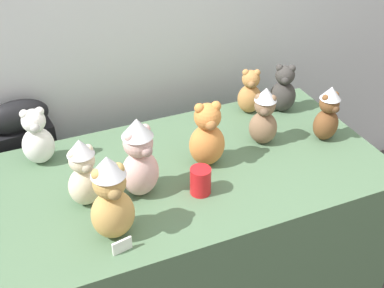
{
  "coord_description": "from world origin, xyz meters",
  "views": [
    {
      "loc": [
        -0.64,
        -1.25,
        2.02
      ],
      "look_at": [
        0.0,
        0.25,
        0.91
      ],
      "focal_mm": 46.88,
      "sensor_mm": 36.0,
      "label": 1
    }
  ],
  "objects_px": {
    "teddy_bear_charcoal": "(283,90)",
    "party_cup_red": "(200,181)",
    "teddy_bear_mocha": "(264,117)",
    "teddy_bear_caramel": "(250,93)",
    "teddy_bear_cream": "(84,173)",
    "teddy_bear_honey": "(111,198)",
    "teddy_bear_snow": "(37,138)",
    "teddy_bear_ginger": "(207,136)",
    "instrument_case": "(33,186)",
    "teddy_bear_blush": "(139,158)",
    "teddy_bear_chestnut": "(328,114)",
    "display_table": "(192,238)"
  },
  "relations": [
    {
      "from": "teddy_bear_charcoal",
      "to": "party_cup_red",
      "type": "bearing_deg",
      "value": -116.26
    },
    {
      "from": "teddy_bear_mocha",
      "to": "teddy_bear_caramel",
      "type": "bearing_deg",
      "value": 107.18
    },
    {
      "from": "teddy_bear_mocha",
      "to": "teddy_bear_cream",
      "type": "xyz_separation_m",
      "value": [
        -0.79,
        -0.09,
        0.01
      ]
    },
    {
      "from": "teddy_bear_honey",
      "to": "teddy_bear_snow",
      "type": "bearing_deg",
      "value": 103.95
    },
    {
      "from": "teddy_bear_snow",
      "to": "teddy_bear_cream",
      "type": "xyz_separation_m",
      "value": [
        0.12,
        -0.33,
        0.02
      ]
    },
    {
      "from": "teddy_bear_cream",
      "to": "teddy_bear_snow",
      "type": "bearing_deg",
      "value": 98.12
    },
    {
      "from": "teddy_bear_ginger",
      "to": "teddy_bear_honey",
      "type": "distance_m",
      "value": 0.53
    },
    {
      "from": "instrument_case",
      "to": "teddy_bear_blush",
      "type": "height_order",
      "value": "teddy_bear_blush"
    },
    {
      "from": "teddy_bear_mocha",
      "to": "teddy_bear_honey",
      "type": "relative_size",
      "value": 0.81
    },
    {
      "from": "teddy_bear_cream",
      "to": "party_cup_red",
      "type": "relative_size",
      "value": 2.54
    },
    {
      "from": "teddy_bear_cream",
      "to": "teddy_bear_chestnut",
      "type": "bearing_deg",
      "value": -10.76
    },
    {
      "from": "teddy_bear_ginger",
      "to": "teddy_bear_blush",
      "type": "relative_size",
      "value": 0.87
    },
    {
      "from": "display_table",
      "to": "party_cup_red",
      "type": "distance_m",
      "value": 0.48
    },
    {
      "from": "teddy_bear_blush",
      "to": "teddy_bear_honey",
      "type": "distance_m",
      "value": 0.24
    },
    {
      "from": "teddy_bear_chestnut",
      "to": "teddy_bear_snow",
      "type": "height_order",
      "value": "teddy_bear_chestnut"
    },
    {
      "from": "teddy_bear_caramel",
      "to": "teddy_bear_snow",
      "type": "xyz_separation_m",
      "value": [
        -0.98,
        -0.02,
        0.01
      ]
    },
    {
      "from": "teddy_bear_chestnut",
      "to": "teddy_bear_honey",
      "type": "bearing_deg",
      "value": -175.9
    },
    {
      "from": "instrument_case",
      "to": "teddy_bear_honey",
      "type": "distance_m",
      "value": 0.95
    },
    {
      "from": "teddy_bear_honey",
      "to": "teddy_bear_ginger",
      "type": "bearing_deg",
      "value": 25.42
    },
    {
      "from": "teddy_bear_mocha",
      "to": "teddy_bear_ginger",
      "type": "xyz_separation_m",
      "value": [
        -0.28,
        -0.04,
        0.0
      ]
    },
    {
      "from": "teddy_bear_chestnut",
      "to": "party_cup_red",
      "type": "distance_m",
      "value": 0.67
    },
    {
      "from": "teddy_bear_cream",
      "to": "instrument_case",
      "type": "bearing_deg",
      "value": 94.46
    },
    {
      "from": "teddy_bear_ginger",
      "to": "party_cup_red",
      "type": "relative_size",
      "value": 2.59
    },
    {
      "from": "display_table",
      "to": "teddy_bear_honey",
      "type": "xyz_separation_m",
      "value": [
        -0.39,
        -0.24,
        0.56
      ]
    },
    {
      "from": "teddy_bear_ginger",
      "to": "teddy_bear_snow",
      "type": "height_order",
      "value": "teddy_bear_ginger"
    },
    {
      "from": "teddy_bear_chestnut",
      "to": "teddy_bear_cream",
      "type": "relative_size",
      "value": 0.92
    },
    {
      "from": "teddy_bear_chestnut",
      "to": "teddy_bear_snow",
      "type": "xyz_separation_m",
      "value": [
        -1.18,
        0.31,
        -0.01
      ]
    },
    {
      "from": "teddy_bear_mocha",
      "to": "teddy_bear_honey",
      "type": "xyz_separation_m",
      "value": [
        -0.75,
        -0.3,
        0.03
      ]
    },
    {
      "from": "teddy_bear_charcoal",
      "to": "teddy_bear_snow",
      "type": "bearing_deg",
      "value": -151.71
    },
    {
      "from": "teddy_bear_honey",
      "to": "teddy_bear_cream",
      "type": "xyz_separation_m",
      "value": [
        -0.05,
        0.2,
        -0.02
      ]
    },
    {
      "from": "teddy_bear_snow",
      "to": "teddy_bear_cream",
      "type": "relative_size",
      "value": 0.9
    },
    {
      "from": "teddy_bear_charcoal",
      "to": "teddy_bear_cream",
      "type": "distance_m",
      "value": 1.06
    },
    {
      "from": "teddy_bear_mocha",
      "to": "teddy_bear_cream",
      "type": "relative_size",
      "value": 0.96
    },
    {
      "from": "teddy_bear_charcoal",
      "to": "teddy_bear_snow",
      "type": "relative_size",
      "value": 0.95
    },
    {
      "from": "teddy_bear_chestnut",
      "to": "teddy_bear_caramel",
      "type": "distance_m",
      "value": 0.39
    },
    {
      "from": "teddy_bear_charcoal",
      "to": "teddy_bear_cream",
      "type": "xyz_separation_m",
      "value": [
        -1.02,
        -0.3,
        0.02
      ]
    },
    {
      "from": "teddy_bear_chestnut",
      "to": "teddy_bear_honey",
      "type": "relative_size",
      "value": 0.78
    },
    {
      "from": "instrument_case",
      "to": "teddy_bear_caramel",
      "type": "distance_m",
      "value": 1.14
    },
    {
      "from": "display_table",
      "to": "teddy_bear_ginger",
      "type": "xyz_separation_m",
      "value": [
        0.07,
        0.01,
        0.53
      ]
    },
    {
      "from": "teddy_bear_honey",
      "to": "teddy_bear_chestnut",
      "type": "bearing_deg",
      "value": 8.77
    },
    {
      "from": "display_table",
      "to": "teddy_bear_snow",
      "type": "relative_size",
      "value": 6.24
    },
    {
      "from": "teddy_bear_ginger",
      "to": "teddy_bear_charcoal",
      "type": "xyz_separation_m",
      "value": [
        0.51,
        0.25,
        -0.02
      ]
    },
    {
      "from": "teddy_bear_chestnut",
      "to": "teddy_bear_snow",
      "type": "relative_size",
      "value": 1.02
    },
    {
      "from": "teddy_bear_ginger",
      "to": "teddy_bear_honey",
      "type": "bearing_deg",
      "value": -143.01
    },
    {
      "from": "instrument_case",
      "to": "teddy_bear_chestnut",
      "type": "distance_m",
      "value": 1.43
    },
    {
      "from": "teddy_bear_chestnut",
      "to": "teddy_bear_honey",
      "type": "xyz_separation_m",
      "value": [
        -1.01,
        -0.22,
        0.04
      ]
    },
    {
      "from": "display_table",
      "to": "teddy_bear_cream",
      "type": "relative_size",
      "value": 5.64
    },
    {
      "from": "teddy_bear_honey",
      "to": "teddy_bear_charcoal",
      "type": "bearing_deg",
      "value": 24.08
    },
    {
      "from": "teddy_bear_ginger",
      "to": "teddy_bear_charcoal",
      "type": "distance_m",
      "value": 0.57
    },
    {
      "from": "teddy_bear_chestnut",
      "to": "teddy_bear_caramel",
      "type": "height_order",
      "value": "teddy_bear_chestnut"
    }
  ]
}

